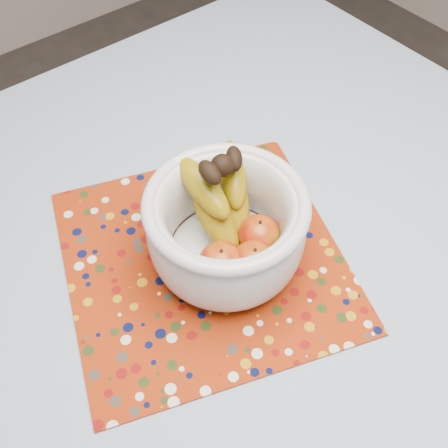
% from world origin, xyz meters
% --- Properties ---
extents(table, '(1.20, 1.20, 0.75)m').
position_xyz_m(table, '(0.00, 0.00, 0.67)').
color(table, brown).
rests_on(table, ground).
extents(tablecloth, '(1.32, 1.32, 0.01)m').
position_xyz_m(tablecloth, '(0.00, 0.00, 0.76)').
color(tablecloth, slate).
rests_on(tablecloth, table).
extents(placemat, '(0.55, 0.55, 0.00)m').
position_xyz_m(placemat, '(-0.06, 0.05, 0.76)').
color(placemat, maroon).
rests_on(placemat, tablecloth).
extents(fruit_bowl, '(0.26, 0.25, 0.19)m').
position_xyz_m(fruit_bowl, '(-0.03, 0.03, 0.85)').
color(fruit_bowl, silver).
rests_on(fruit_bowl, placemat).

